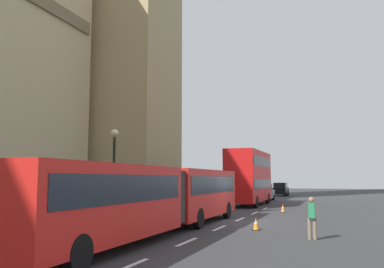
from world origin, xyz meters
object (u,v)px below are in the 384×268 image
at_px(traffic_cone_west, 256,224).
at_px(pedestrian_near_cones, 312,216).
at_px(double_decker_bus, 249,175).
at_px(traffic_cone_middle, 283,208).
at_px(sedan_lead, 264,192).
at_px(street_lamp, 114,168).
at_px(articulated_bus, 159,194).
at_px(sedan_trailing, 281,189).

distance_m(traffic_cone_west, pedestrian_near_cones, 3.55).
height_order(double_decker_bus, traffic_cone_middle, double_decker_bus).
bearing_deg(traffic_cone_middle, sedan_lead, 14.40).
relative_size(double_decker_bus, street_lamp, 1.83).
bearing_deg(pedestrian_near_cones, articulated_bus, 93.92).
xyz_separation_m(sedan_trailing, traffic_cone_west, (-39.12, -3.76, -0.63)).
relative_size(traffic_cone_west, street_lamp, 0.11).
height_order(sedan_lead, sedan_trailing, same).
bearing_deg(traffic_cone_middle, double_decker_bus, 29.10).
bearing_deg(sedan_trailing, pedestrian_near_cones, -171.14).
relative_size(articulated_bus, pedestrian_near_cones, 10.99).
xyz_separation_m(sedan_lead, traffic_cone_west, (-25.95, -3.96, -0.63)).
bearing_deg(pedestrian_near_cones, traffic_cone_middle, 11.91).
bearing_deg(double_decker_bus, traffic_cone_middle, -150.90).
bearing_deg(traffic_cone_west, street_lamp, 82.85).
relative_size(sedan_lead, traffic_cone_middle, 7.59).
height_order(double_decker_bus, street_lamp, street_lamp).
bearing_deg(pedestrian_near_cones, sedan_trailing, 8.86).
height_order(sedan_lead, pedestrian_near_cones, sedan_lead).
bearing_deg(sedan_trailing, traffic_cone_west, -174.51).
distance_m(sedan_trailing, traffic_cone_west, 39.31).
distance_m(street_lamp, pedestrian_near_cones, 11.71).
distance_m(sedan_lead, street_lamp, 25.38).
bearing_deg(street_lamp, pedestrian_near_cones, -106.57).
bearing_deg(double_decker_bus, articulated_bus, -180.00).
xyz_separation_m(articulated_bus, pedestrian_near_cones, (0.45, -6.52, -0.83)).
xyz_separation_m(sedan_lead, sedan_trailing, (13.17, -0.20, 0.00)).
relative_size(double_decker_bus, traffic_cone_middle, 16.62).
bearing_deg(traffic_cone_west, traffic_cone_middle, 0.26).
bearing_deg(sedan_lead, pedestrian_near_cones, -166.74).
height_order(double_decker_bus, traffic_cone_west, double_decker_bus).
xyz_separation_m(double_decker_bus, street_lamp, (-16.49, 4.50, 0.35)).
relative_size(articulated_bus, street_lamp, 3.52).
xyz_separation_m(articulated_bus, traffic_cone_west, (2.68, -3.84, -1.46)).
xyz_separation_m(sedan_trailing, street_lamp, (-38.07, 4.58, 2.14)).
bearing_deg(sedan_trailing, street_lamp, 173.13).
relative_size(double_decker_bus, pedestrian_near_cones, 5.70).
distance_m(traffic_cone_middle, pedestrian_near_cones, 13.26).
xyz_separation_m(sedan_lead, pedestrian_near_cones, (-28.19, -6.64, -0.00)).
relative_size(street_lamp, pedestrian_near_cones, 3.12).
relative_size(traffic_cone_middle, street_lamp, 0.11).
height_order(sedan_trailing, traffic_cone_middle, sedan_trailing).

